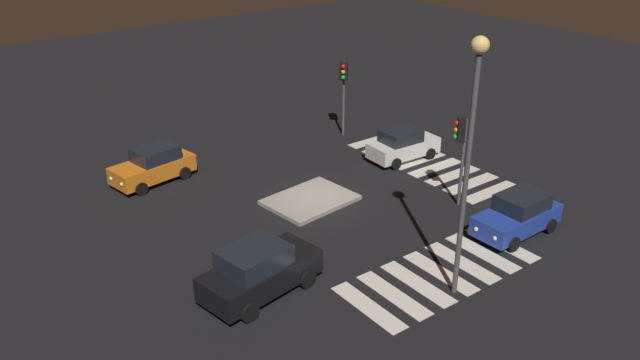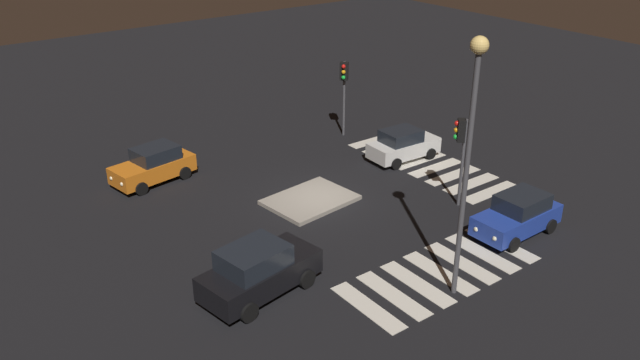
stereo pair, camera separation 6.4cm
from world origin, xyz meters
The scene contains 11 objects.
ground_plane centered at (0.00, 0.00, 0.00)m, with size 80.00×80.00×0.00m, color black.
traffic_island centered at (-0.43, 0.15, 0.09)m, with size 4.01×3.19×0.18m.
car_orange centered at (-5.06, 6.29, 0.83)m, with size 4.05×2.31×1.69m.
car_blue centered at (4.57, -7.08, 0.83)m, with size 3.91×1.88×1.69m.
car_white centered at (6.14, 1.21, 0.80)m, with size 3.80×1.90×1.62m.
car_black centered at (-5.92, -4.45, 0.93)m, with size 4.52×2.58×1.88m.
traffic_light_north centered at (5.79, 5.63, 3.17)m, with size 0.54×0.54×4.18m.
traffic_light_east centered at (4.50, -3.88, 3.01)m, with size 0.53×0.54×3.97m.
street_lamp centered at (-0.48, -8.41, 5.94)m, with size 0.56×0.56×8.89m.
crosswalk_near centered at (0.00, -7.30, 0.01)m, with size 7.60×3.20×0.02m.
crosswalk_side centered at (6.73, 0.00, 0.01)m, with size 3.20×8.75×0.02m.
Camera 1 is at (-15.36, -20.50, 12.99)m, focal length 36.17 mm.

